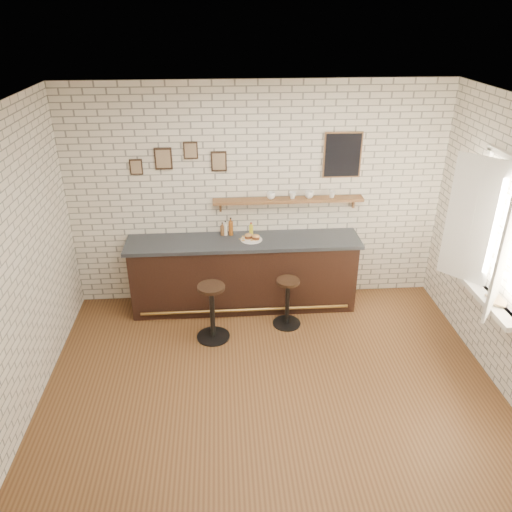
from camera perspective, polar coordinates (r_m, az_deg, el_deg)
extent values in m
plane|color=brown|center=(5.73, 1.74, -14.63)|extent=(5.00, 5.00, 0.00)
cube|color=black|center=(6.83, -1.39, -2.19)|extent=(3.00, 0.58, 0.96)
cube|color=#2D333A|center=(6.60, -1.44, 1.64)|extent=(3.10, 0.62, 0.05)
cylinder|color=olive|center=(6.75, -1.21, -6.19)|extent=(2.79, 0.04, 0.04)
cylinder|color=white|center=(6.59, -0.53, 1.91)|extent=(0.28, 0.28, 0.01)
cylinder|color=gold|center=(6.62, -0.11, 2.07)|extent=(0.05, 0.05, 0.00)
cylinder|color=gold|center=(6.57, -0.30, 1.90)|extent=(0.05, 0.05, 0.00)
cylinder|color=gold|center=(6.65, -1.48, 2.21)|extent=(0.06, 0.06, 0.00)
cylinder|color=gold|center=(6.63, -0.18, 2.13)|extent=(0.06, 0.06, 0.00)
cylinder|color=gold|center=(6.54, -1.44, 1.77)|extent=(0.06, 0.06, 0.00)
cylinder|color=gold|center=(6.60, -0.02, 2.00)|extent=(0.04, 0.04, 0.00)
cylinder|color=gold|center=(6.55, -0.48, 1.80)|extent=(0.05, 0.05, 0.00)
cylinder|color=gold|center=(6.53, -1.55, 1.73)|extent=(0.04, 0.04, 0.00)
cylinder|color=gold|center=(6.59, -1.82, 1.95)|extent=(0.05, 0.05, 0.00)
cylinder|color=gold|center=(6.56, -0.19, 1.84)|extent=(0.06, 0.06, 0.00)
cylinder|color=gold|center=(6.60, -1.50, 2.00)|extent=(0.04, 0.04, 0.00)
cylinder|color=gold|center=(6.58, -0.20, 1.91)|extent=(0.05, 0.05, 0.00)
cylinder|color=gold|center=(6.62, -0.10, 2.09)|extent=(0.05, 0.05, 0.00)
cylinder|color=brown|center=(6.72, -3.84, 2.94)|extent=(0.06, 0.06, 0.14)
cylinder|color=brown|center=(6.69, -3.87, 3.61)|extent=(0.02, 0.02, 0.03)
cylinder|color=black|center=(6.68, -3.87, 3.78)|extent=(0.02, 0.02, 0.01)
cylinder|color=silver|center=(6.72, -3.49, 3.02)|extent=(0.05, 0.05, 0.16)
cylinder|color=silver|center=(6.68, -3.52, 3.78)|extent=(0.02, 0.02, 0.03)
cylinder|color=black|center=(6.67, -3.52, 3.96)|extent=(0.02, 0.02, 0.01)
cylinder|color=#9A4F18|center=(6.71, -2.89, 3.18)|extent=(0.06, 0.06, 0.19)
cylinder|color=#9A4F18|center=(6.66, -2.91, 4.11)|extent=(0.02, 0.02, 0.04)
cylinder|color=black|center=(6.65, -2.92, 4.33)|extent=(0.02, 0.02, 0.01)
cylinder|color=yellow|center=(6.73, -0.56, 3.01)|extent=(0.05, 0.05, 0.13)
cylinder|color=yellow|center=(6.70, -0.56, 3.63)|extent=(0.02, 0.02, 0.03)
cylinder|color=maroon|center=(6.69, -0.56, 3.78)|extent=(0.03, 0.03, 0.01)
cylinder|color=black|center=(6.46, -4.89, -9.13)|extent=(0.42, 0.42, 0.02)
cylinder|color=black|center=(6.26, -5.02, -6.49)|extent=(0.06, 0.06, 0.69)
cylinder|color=black|center=(6.07, -5.15, -3.58)|extent=(0.40, 0.40, 0.04)
cylinder|color=black|center=(6.69, 3.52, -7.67)|extent=(0.37, 0.37, 0.02)
cylinder|color=black|center=(6.52, 3.60, -5.38)|extent=(0.06, 0.06, 0.61)
cylinder|color=black|center=(6.35, 3.69, -2.90)|extent=(0.37, 0.37, 0.04)
cube|color=brown|center=(6.65, 3.72, 6.40)|extent=(2.00, 0.18, 0.04)
cube|color=brown|center=(6.68, -4.09, 5.77)|extent=(0.03, 0.04, 0.16)
cube|color=brown|center=(6.92, 11.07, 6.06)|extent=(0.03, 0.04, 0.16)
imported|color=white|center=(6.60, 1.72, 6.89)|extent=(0.12, 0.12, 0.09)
imported|color=white|center=(6.63, 4.20, 6.93)|extent=(0.14, 0.14, 0.09)
imported|color=white|center=(6.67, 6.09, 6.97)|extent=(0.13, 0.13, 0.09)
imported|color=white|center=(6.73, 8.67, 6.96)|extent=(0.10, 0.10, 0.08)
cube|color=black|center=(6.53, -10.55, 10.89)|extent=(0.22, 0.02, 0.28)
cube|color=black|center=(6.47, -7.48, 11.89)|extent=(0.18, 0.02, 0.22)
cube|color=black|center=(6.50, -4.27, 10.74)|extent=(0.20, 0.02, 0.26)
cube|color=black|center=(6.60, -13.53, 9.87)|extent=(0.16, 0.02, 0.20)
cube|color=black|center=(6.68, 9.85, 11.30)|extent=(0.46, 0.02, 0.56)
cube|color=white|center=(6.13, 24.55, -4.03)|extent=(0.20, 1.35, 0.06)
cube|color=white|center=(6.16, 25.12, -3.99)|extent=(0.05, 1.30, 0.06)
cube|color=white|center=(6.33, 24.01, 4.63)|extent=(0.05, 0.06, 1.50)
cube|color=white|center=(5.54, 26.63, 1.04)|extent=(0.40, 0.46, 1.46)
cube|color=white|center=(6.01, 23.97, 3.53)|extent=(0.40, 0.46, 1.46)
imported|color=tan|center=(5.96, 25.25, -4.63)|extent=(0.20, 0.26, 0.02)
imported|color=tan|center=(5.97, 25.16, -4.30)|extent=(0.30, 0.31, 0.02)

